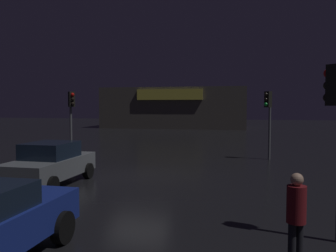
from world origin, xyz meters
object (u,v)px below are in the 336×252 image
Objects in this scene: traffic_signal_opposite at (71,109)px; traffic_signal_cross_left at (268,110)px; store_building at (177,108)px; pedestrian at (296,213)px; car_far at (50,163)px; traffic_signal_main at (336,110)px.

traffic_signal_opposite is 1.01× the size of traffic_signal_cross_left.
store_building is 10.67× the size of pedestrian.
store_building is 4.56× the size of car_far.
traffic_signal_main is at bearing -74.62° from store_building.
traffic_signal_opposite is at bearing 111.39° from car_far.
car_far is (2.72, -6.94, -1.92)m from traffic_signal_opposite.
pedestrian reaches higher than car_far.
traffic_signal_opposite is (-0.86, -28.40, 0.10)m from store_building.
pedestrian is (7.87, -5.21, 0.23)m from car_far.
pedestrian is (-0.38, -13.04, -1.69)m from traffic_signal_cross_left.
store_building is 41.73m from pedestrian.
traffic_signal_main is 15.67m from traffic_signal_opposite.
traffic_signal_cross_left is (10.96, 0.89, -0.00)m from traffic_signal_opposite.
pedestrian is at bearing -121.82° from traffic_signal_main.
car_far is at bearing 146.49° from pedestrian.
traffic_signal_cross_left is (10.11, -27.51, 0.09)m from store_building.
traffic_signal_main is 2.60m from pedestrian.
pedestrian is at bearing -91.65° from traffic_signal_cross_left.
car_far is at bearing -136.48° from traffic_signal_cross_left.
store_building is at bearing 93.01° from car_far.
store_building is 4.87× the size of traffic_signal_main.
store_building is at bearing 105.38° from traffic_signal_main.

